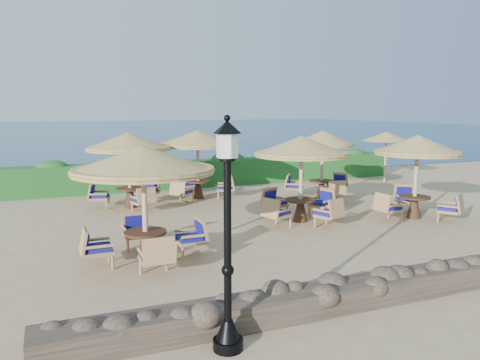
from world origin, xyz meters
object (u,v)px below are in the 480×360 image
at_px(extra_parasol, 387,136).
at_px(cafe_set_3, 129,153).
at_px(lamp_post, 228,246).
at_px(cafe_set_1, 301,162).
at_px(cafe_set_2, 417,160).
at_px(cafe_set_0, 144,179).
at_px(cafe_set_5, 322,152).
at_px(cafe_set_4, 198,148).

height_order(extra_parasol, cafe_set_3, cafe_set_3).
xyz_separation_m(lamp_post, extra_parasol, (12.60, 12.00, 0.62)).
bearing_deg(cafe_set_1, cafe_set_2, -14.74).
relative_size(cafe_set_0, cafe_set_5, 1.17).
xyz_separation_m(cafe_set_2, cafe_set_3, (-8.16, 5.05, 0.06)).
height_order(cafe_set_3, cafe_set_4, same).
xyz_separation_m(extra_parasol, cafe_set_3, (-12.30, -1.44, -0.23)).
distance_m(cafe_set_3, cafe_set_5, 7.28).
height_order(cafe_set_2, cafe_set_3, same).
distance_m(cafe_set_0, cafe_set_2, 8.86).
xyz_separation_m(cafe_set_1, cafe_set_2, (3.61, -0.95, 0.03)).
height_order(cafe_set_1, cafe_set_2, same).
bearing_deg(cafe_set_4, cafe_set_3, -164.94).
height_order(cafe_set_1, cafe_set_3, same).
distance_m(extra_parasol, cafe_set_0, 14.98).
bearing_deg(cafe_set_5, cafe_set_2, -76.45).
xyz_separation_m(cafe_set_3, cafe_set_4, (2.73, 0.73, 0.03)).
bearing_deg(lamp_post, extra_parasol, 43.60).
relative_size(extra_parasol, cafe_set_2, 0.87).
xyz_separation_m(cafe_set_3, cafe_set_5, (7.20, -1.06, -0.13)).
bearing_deg(cafe_set_4, cafe_set_5, -21.86).
relative_size(extra_parasol, cafe_set_3, 0.82).
bearing_deg(cafe_set_5, cafe_set_4, 158.14).
bearing_deg(extra_parasol, cafe_set_1, -144.47).
relative_size(lamp_post, cafe_set_4, 1.08).
xyz_separation_m(extra_parasol, cafe_set_2, (-4.14, -6.49, -0.29)).
bearing_deg(cafe_set_3, cafe_set_5, -8.36).
xyz_separation_m(cafe_set_4, cafe_set_5, (4.47, -1.79, -0.16)).
relative_size(cafe_set_0, cafe_set_4, 1.04).
xyz_separation_m(cafe_set_1, cafe_set_5, (2.65, 3.04, -0.04)).
bearing_deg(cafe_set_0, cafe_set_1, 21.39).
distance_m(cafe_set_0, cafe_set_3, 6.16).
xyz_separation_m(cafe_set_1, cafe_set_4, (-1.81, 4.83, 0.12)).
relative_size(cafe_set_2, cafe_set_3, 0.94).
xyz_separation_m(lamp_post, cafe_set_4, (3.03, 11.30, 0.42)).
bearing_deg(cafe_set_4, cafe_set_1, -69.42).
bearing_deg(cafe_set_2, cafe_set_4, 133.19).
distance_m(lamp_post, cafe_set_5, 12.11).
relative_size(lamp_post, cafe_set_1, 1.14).
bearing_deg(cafe_set_0, extra_parasol, 30.33).
xyz_separation_m(cafe_set_2, cafe_set_4, (-5.43, 5.78, 0.09)).
xyz_separation_m(cafe_set_0, cafe_set_4, (3.36, 6.86, 0.05)).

